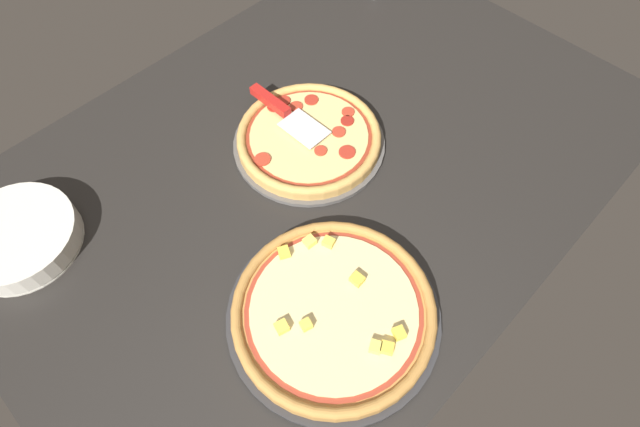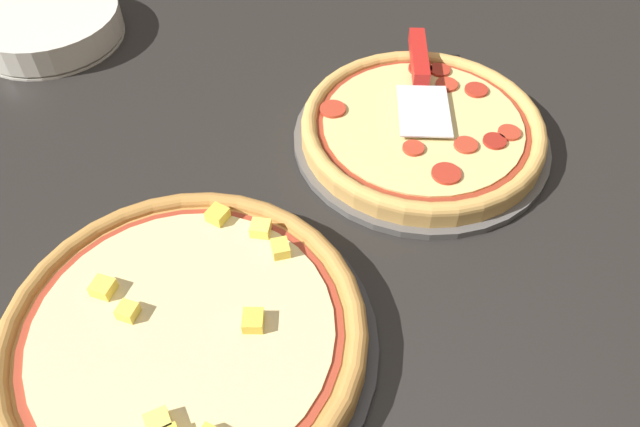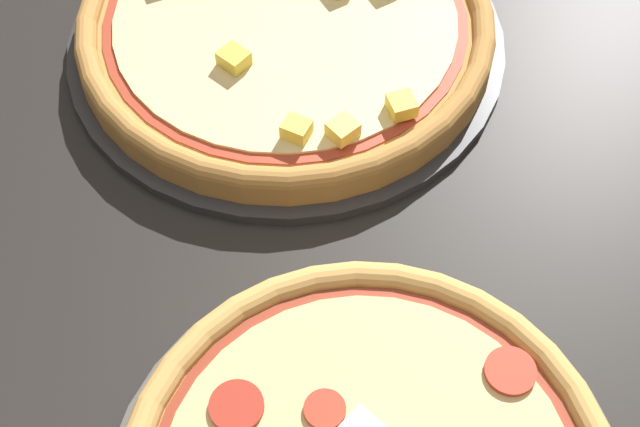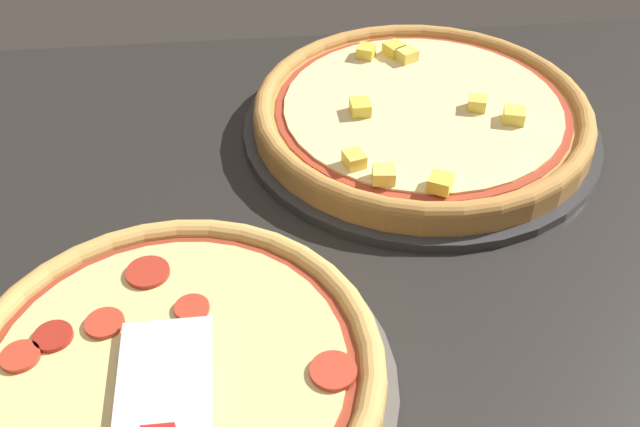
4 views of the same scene
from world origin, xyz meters
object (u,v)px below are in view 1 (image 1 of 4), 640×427
(pizza_front, at_px, (309,137))
(serving_spatula, at_px, (278,107))
(pizza_back, at_px, (334,311))
(plate_stack, at_px, (19,237))

(pizza_front, distance_m, serving_spatula, 0.10)
(pizza_back, bearing_deg, serving_spatula, -121.44)
(serving_spatula, height_order, plate_stack, serving_spatula)
(serving_spatula, bearing_deg, pizza_front, 90.02)
(pizza_front, bearing_deg, plate_stack, -20.99)
(pizza_back, distance_m, serving_spatula, 0.49)
(pizza_back, bearing_deg, plate_stack, -59.34)
(serving_spatula, relative_size, plate_stack, 0.95)
(pizza_front, xyz_separation_m, serving_spatula, (0.00, -0.10, 0.02))
(pizza_back, xyz_separation_m, serving_spatula, (-0.26, -0.42, 0.02))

